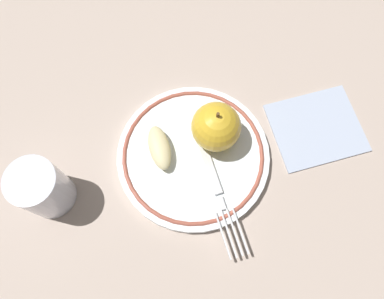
{
  "coord_description": "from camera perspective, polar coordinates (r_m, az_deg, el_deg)",
  "views": [
    {
      "loc": [
        -0.16,
        0.02,
        0.52
      ],
      "look_at": [
        0.01,
        0.0,
        0.04
      ],
      "focal_mm": 35.0,
      "sensor_mm": 36.0,
      "label": 1
    }
  ],
  "objects": [
    {
      "name": "fork",
      "position": [
        0.52,
        3.66,
        -5.7
      ],
      "size": [
        0.18,
        0.05,
        0.0
      ],
      "rotation": [
        0.0,
        0.0,
        3.31
      ],
      "color": "silver",
      "rests_on": "plate"
    },
    {
      "name": "napkin_folded",
      "position": [
        0.59,
        18.46,
        3.22
      ],
      "size": [
        0.13,
        0.14,
        0.01
      ],
      "primitive_type": "cube",
      "rotation": [
        0.0,
        0.0,
        0.14
      ],
      "color": "#AAB7D0",
      "rests_on": "ground_plane"
    },
    {
      "name": "drinking_glass",
      "position": [
        0.53,
        -21.87,
        -5.56
      ],
      "size": [
        0.06,
        0.06,
        0.09
      ],
      "primitive_type": "cylinder",
      "color": "silver",
      "rests_on": "ground_plane"
    },
    {
      "name": "apple_red_whole",
      "position": [
        0.51,
        3.68,
        3.47
      ],
      "size": [
        0.07,
        0.07,
        0.08
      ],
      "color": "gold",
      "rests_on": "plate"
    },
    {
      "name": "ground_plane",
      "position": [
        0.54,
        0.34,
        -2.46
      ],
      "size": [
        2.0,
        2.0,
        0.0
      ],
      "primitive_type": "plane",
      "color": "#B5A194"
    },
    {
      "name": "plate",
      "position": [
        0.54,
        -0.0,
        -1.0
      ],
      "size": [
        0.22,
        0.22,
        0.02
      ],
      "color": "white",
      "rests_on": "ground_plane"
    },
    {
      "name": "apple_slice_front",
      "position": [
        0.52,
        -4.97,
        0.28
      ],
      "size": [
        0.07,
        0.04,
        0.02
      ],
      "primitive_type": "ellipsoid",
      "rotation": [
        0.0,
        0.0,
        3.28
      ],
      "color": "beige",
      "rests_on": "plate"
    }
  ]
}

